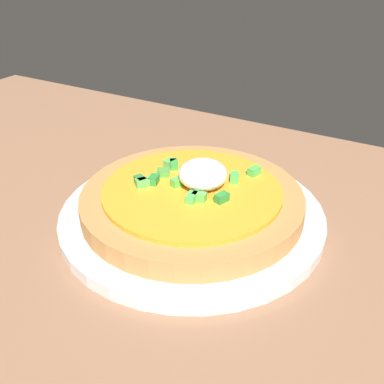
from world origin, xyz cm
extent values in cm
cube|color=#896046|center=(0.00, 0.00, 1.18)|extent=(105.86, 70.03, 2.36)
cylinder|color=silver|center=(-3.72, -7.43, 2.98)|extent=(25.88, 25.88, 1.24)
cylinder|color=#BA7D43|center=(-3.72, -7.43, 4.58)|extent=(21.58, 21.58, 1.96)
cylinder|color=orange|center=(-3.72, -7.43, 5.79)|extent=(17.31, 17.31, 0.46)
ellipsoid|color=white|center=(-4.42, -8.28, 7.36)|extent=(4.68, 4.68, 2.68)
cube|color=#2D8332|center=(-4.99, -8.02, 6.42)|extent=(1.47, 1.47, 0.80)
cube|color=#56B250|center=(0.56, -10.27, 6.42)|extent=(1.07, 1.43, 0.80)
cube|color=#47963A|center=(-0.30, -8.14, 6.42)|extent=(1.51, 1.35, 0.80)
cube|color=green|center=(-7.81, -12.94, 6.42)|extent=(1.14, 1.46, 0.80)
cube|color=#298133|center=(-7.25, -6.70, 6.42)|extent=(1.17, 1.47, 0.80)
cube|color=#2C7C33|center=(1.05, -5.65, 6.42)|extent=(1.50, 1.28, 0.80)
cube|color=green|center=(0.06, -10.21, 6.42)|extent=(1.39, 1.51, 0.80)
cube|color=green|center=(-6.65, -10.76, 6.42)|extent=(1.22, 1.49, 0.80)
cube|color=#288734|center=(0.40, -6.43, 6.42)|extent=(1.14, 1.46, 0.80)
cube|color=#50BA42|center=(-2.27, -7.21, 6.42)|extent=(1.25, 1.49, 0.80)
cube|color=green|center=(-1.78, -11.12, 6.42)|extent=(1.12, 1.45, 0.80)
cube|color=#49B24F|center=(-4.85, -5.37, 6.42)|extent=(1.00, 1.39, 0.80)
cube|color=#52AF48|center=(-5.39, -5.83, 6.42)|extent=(1.37, 0.96, 0.80)
cube|color=#51AA4B|center=(0.62, -5.40, 6.42)|extent=(1.41, 1.50, 0.80)
camera|label=1|loc=(-21.82, 24.47, 27.26)|focal=41.37mm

